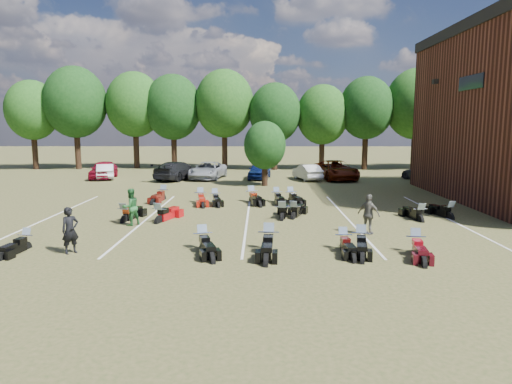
{
  "coord_description": "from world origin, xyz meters",
  "views": [
    {
      "loc": [
        -2.37,
        -19.31,
        4.64
      ],
      "look_at": [
        -2.57,
        4.0,
        1.2
      ],
      "focal_mm": 32.0,
      "sensor_mm": 36.0,
      "label": 1
    }
  ],
  "objects_px": {
    "car_0": "(104,170)",
    "car_4": "(259,170)",
    "motorcycle_3": "(269,250)",
    "person_grey": "(369,214)",
    "person_black": "(70,230)",
    "motorcycle_7": "(159,223)",
    "motorcycle_14": "(163,200)",
    "person_green": "(131,207)"
  },
  "relations": [
    {
      "from": "car_0",
      "to": "motorcycle_3",
      "type": "distance_m",
      "value": 26.73
    },
    {
      "from": "person_black",
      "to": "person_grey",
      "type": "distance_m",
      "value": 11.91
    },
    {
      "from": "car_0",
      "to": "car_4",
      "type": "bearing_deg",
      "value": -6.43
    },
    {
      "from": "person_green",
      "to": "car_0",
      "type": "bearing_deg",
      "value": -112.4
    },
    {
      "from": "motorcycle_7",
      "to": "car_4",
      "type": "bearing_deg",
      "value": -85.95
    },
    {
      "from": "person_black",
      "to": "motorcycle_14",
      "type": "relative_size",
      "value": 0.73
    },
    {
      "from": "person_black",
      "to": "motorcycle_7",
      "type": "relative_size",
      "value": 0.7
    },
    {
      "from": "car_4",
      "to": "motorcycle_14",
      "type": "bearing_deg",
      "value": -111.53
    },
    {
      "from": "car_4",
      "to": "person_green",
      "type": "xyz_separation_m",
      "value": [
        -5.96,
        -18.58,
        0.14
      ]
    },
    {
      "from": "motorcycle_7",
      "to": "motorcycle_14",
      "type": "xyz_separation_m",
      "value": [
        -1.23,
        6.7,
        0.0
      ]
    },
    {
      "from": "person_grey",
      "to": "motorcycle_3",
      "type": "xyz_separation_m",
      "value": [
        -4.31,
        -2.52,
        -0.87
      ]
    },
    {
      "from": "person_green",
      "to": "motorcycle_14",
      "type": "height_order",
      "value": "person_green"
    },
    {
      "from": "car_0",
      "to": "motorcycle_3",
      "type": "height_order",
      "value": "car_0"
    },
    {
      "from": "person_black",
      "to": "motorcycle_14",
      "type": "distance_m",
      "value": 12.02
    },
    {
      "from": "car_4",
      "to": "car_0",
      "type": "bearing_deg",
      "value": -173.65
    },
    {
      "from": "car_4",
      "to": "person_black",
      "type": "distance_m",
      "value": 24.27
    },
    {
      "from": "car_4",
      "to": "person_black",
      "type": "bearing_deg",
      "value": -99.96
    },
    {
      "from": "person_black",
      "to": "person_grey",
      "type": "relative_size",
      "value": 0.99
    },
    {
      "from": "person_black",
      "to": "motorcycle_7",
      "type": "xyz_separation_m",
      "value": [
        2.07,
        5.26,
        -0.85
      ]
    },
    {
      "from": "motorcycle_3",
      "to": "car_0",
      "type": "bearing_deg",
      "value": 125.22
    },
    {
      "from": "person_black",
      "to": "motorcycle_3",
      "type": "relative_size",
      "value": 0.68
    },
    {
      "from": "person_black",
      "to": "motorcycle_7",
      "type": "distance_m",
      "value": 5.71
    },
    {
      "from": "person_black",
      "to": "motorcycle_14",
      "type": "height_order",
      "value": "person_black"
    },
    {
      "from": "car_0",
      "to": "car_4",
      "type": "relative_size",
      "value": 1.07
    },
    {
      "from": "car_0",
      "to": "car_4",
      "type": "xyz_separation_m",
      "value": [
        13.58,
        -0.01,
        -0.05
      ]
    },
    {
      "from": "car_4",
      "to": "motorcycle_3",
      "type": "height_order",
      "value": "car_4"
    },
    {
      "from": "person_grey",
      "to": "person_green",
      "type": "bearing_deg",
      "value": 32.03
    },
    {
      "from": "car_4",
      "to": "motorcycle_3",
      "type": "relative_size",
      "value": 1.7
    },
    {
      "from": "person_green",
      "to": "motorcycle_7",
      "type": "distance_m",
      "value": 1.57
    },
    {
      "from": "motorcycle_3",
      "to": "motorcycle_7",
      "type": "relative_size",
      "value": 1.03
    },
    {
      "from": "person_black",
      "to": "motorcycle_14",
      "type": "bearing_deg",
      "value": 41.25
    },
    {
      "from": "car_0",
      "to": "person_black",
      "type": "distance_m",
      "value": 24.25
    },
    {
      "from": "motorcycle_3",
      "to": "motorcycle_7",
      "type": "bearing_deg",
      "value": 141.04
    },
    {
      "from": "car_4",
      "to": "motorcycle_14",
      "type": "distance_m",
      "value": 12.85
    },
    {
      "from": "person_black",
      "to": "person_green",
      "type": "bearing_deg",
      "value": 34.68
    },
    {
      "from": "motorcycle_7",
      "to": "motorcycle_3",
      "type": "bearing_deg",
      "value": 156.15
    },
    {
      "from": "person_grey",
      "to": "motorcycle_7",
      "type": "xyz_separation_m",
      "value": [
        -9.45,
        2.23,
        -0.87
      ]
    },
    {
      "from": "person_grey",
      "to": "car_0",
      "type": "bearing_deg",
      "value": -6.98
    },
    {
      "from": "motorcycle_3",
      "to": "person_black",
      "type": "bearing_deg",
      "value": -172.23
    },
    {
      "from": "person_black",
      "to": "motorcycle_7",
      "type": "height_order",
      "value": "person_black"
    },
    {
      "from": "car_0",
      "to": "motorcycle_3",
      "type": "relative_size",
      "value": 1.81
    },
    {
      "from": "car_0",
      "to": "car_4",
      "type": "distance_m",
      "value": 13.58
    }
  ]
}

